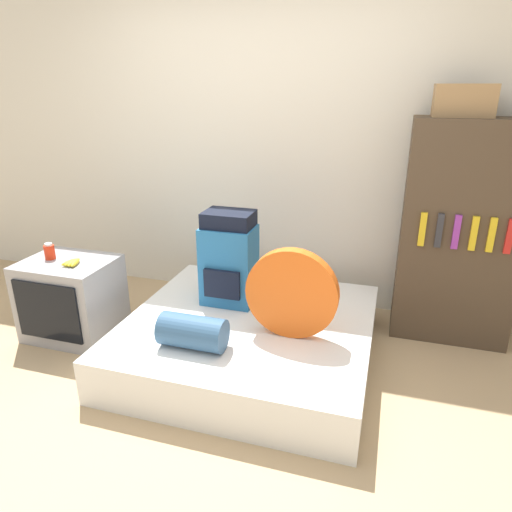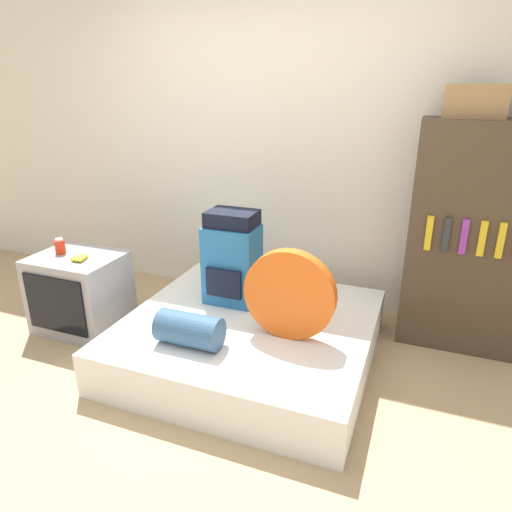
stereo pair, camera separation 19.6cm
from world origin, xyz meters
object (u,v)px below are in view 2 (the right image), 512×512
Objects in this scene: tent_bag at (290,295)px; television at (80,293)px; sleeping_roll at (189,329)px; canister at (60,247)px; bookshelf at (470,239)px; backpack at (232,259)px; cardboard_box at (475,101)px.

television is (-1.64, 0.04, -0.28)m from tent_bag.
sleeping_roll is 1.33m from canister.
television is at bearing -162.77° from bookshelf.
backpack is 1.17× the size of tent_bag.
backpack is 1.82× the size of cardboard_box.
tent_bag is 1.44× the size of sleeping_roll.
cardboard_box is at bearing 165.24° from bookshelf.
tent_bag is 1.77m from canister.
backpack is at bearing 14.65° from television.
backpack reaches higher than sleeping_roll.
backpack reaches higher than canister.
cardboard_box reaches higher than canister.
television is at bearing -161.55° from cardboard_box.
cardboard_box reaches higher than backpack.
television is at bearing -4.08° from canister.
bookshelf is 4.28× the size of cardboard_box.
bookshelf is at bearing 16.25° from canister.
tent_bag is 1.65m from cardboard_box.
cardboard_box is (2.52, 0.84, 1.36)m from television.
cardboard_box is at bearing 40.15° from sleeping_roll.
tent_bag is 1.55× the size of cardboard_box.
sleeping_roll is 0.63× the size of television.
tent_bag is at bearing 30.31° from sleeping_roll.
tent_bag is 0.90× the size of television.
canister is at bearing -167.31° from backpack.
tent_bag is 0.36× the size of bookshelf.
tent_bag is (0.52, -0.33, -0.04)m from backpack.
cardboard_box reaches higher than bookshelf.
backpack is 0.67m from sleeping_roll.
bookshelf is (2.63, 0.82, 0.49)m from television.
backpack is 0.62m from tent_bag.
canister reaches higher than sleeping_roll.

